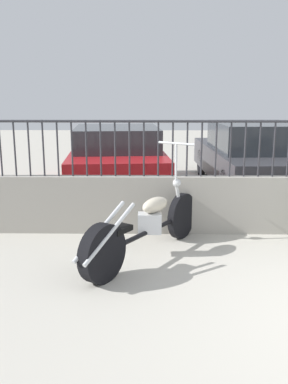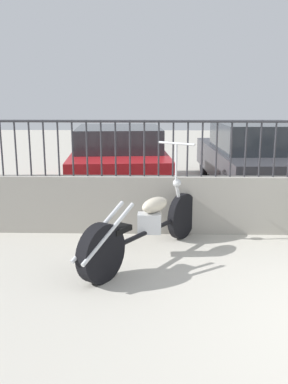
{
  "view_description": "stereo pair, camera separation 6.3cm",
  "coord_description": "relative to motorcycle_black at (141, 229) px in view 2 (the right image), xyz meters",
  "views": [
    {
      "loc": [
        -2.08,
        -3.25,
        1.92
      ],
      "look_at": [
        -2.15,
        2.05,
        0.7
      ],
      "focal_mm": 40.0,
      "sensor_mm": 36.0,
      "label": 1
    },
    {
      "loc": [
        -2.02,
        -3.25,
        1.92
      ],
      "look_at": [
        -2.15,
        2.05,
        0.7
      ],
      "focal_mm": 40.0,
      "sensor_mm": 36.0,
      "label": 2
    }
  ],
  "objects": [
    {
      "name": "motorcycle_black",
      "position": [
        0.0,
        0.0,
        0.0
      ],
      "size": [
        1.41,
        2.05,
        1.33
      ],
      "rotation": [
        0.0,
        0.0,
        0.99
      ],
      "color": "black",
      "rests_on": "ground_plane"
    },
    {
      "name": "car_red",
      "position": [
        -0.57,
        3.87,
        0.28
      ],
      "size": [
        2.14,
        4.12,
        1.28
      ],
      "rotation": [
        0.0,
        0.0,
        1.66
      ],
      "color": "black",
      "rests_on": "ground_plane"
    },
    {
      "name": "car_dark_grey",
      "position": [
        2.2,
        3.95,
        0.3
      ],
      "size": [
        1.91,
        4.48,
        1.36
      ],
      "rotation": [
        0.0,
        0.0,
        1.61
      ],
      "color": "black",
      "rests_on": "ground_plane"
    }
  ]
}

